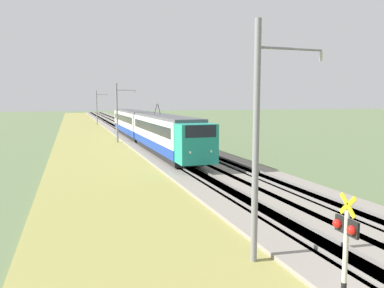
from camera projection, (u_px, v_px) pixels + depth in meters
ballast_main at (132, 137)px, 55.66m from camera, size 240.00×4.40×0.30m
ballast_adjacent at (158, 136)px, 56.86m from camera, size 240.00×4.40×0.30m
track_main at (132, 137)px, 55.66m from camera, size 240.00×1.57×0.45m
track_adjacent at (158, 136)px, 56.86m from camera, size 240.00×1.57×0.45m
grass_verge at (93, 139)px, 53.93m from camera, size 240.00×10.13×0.12m
passenger_train at (145, 126)px, 45.53m from camera, size 40.41×2.88×5.23m
crossing_signal_near at (345, 256)px, 8.18m from camera, size 0.70×0.23×3.55m
catenary_mast_near at (258, 142)px, 12.28m from camera, size 0.22×2.56×8.14m
catenary_mast_mid at (117, 112)px, 48.28m from camera, size 0.22×2.56×7.79m
catenary_mast_far at (97, 107)px, 84.26m from camera, size 0.22×2.56×7.80m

